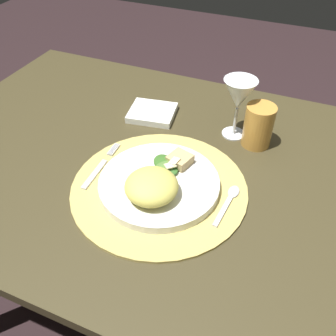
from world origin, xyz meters
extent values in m
plane|color=black|center=(0.00, 0.00, 0.00)|extent=(6.00, 6.00, 0.00)
cube|color=#3B341D|center=(0.00, 0.00, 0.69)|extent=(1.46, 0.84, 0.03)
cylinder|color=#3A381D|center=(-0.66, 0.34, 0.34)|extent=(0.07, 0.07, 0.68)
cylinder|color=tan|center=(-0.07, -0.09, 0.71)|extent=(0.39, 0.39, 0.01)
cylinder|color=silver|center=(-0.07, -0.09, 0.72)|extent=(0.26, 0.26, 0.02)
ellipsoid|color=#D9CD5B|center=(-0.06, -0.13, 0.75)|extent=(0.14, 0.14, 0.05)
ellipsoid|color=#507734|center=(-0.07, -0.05, 0.74)|extent=(0.06, 0.06, 0.02)
ellipsoid|color=#346628|center=(-0.06, -0.06, 0.74)|extent=(0.06, 0.05, 0.01)
ellipsoid|color=#2D6F2A|center=(-0.07, -0.05, 0.74)|extent=(0.06, 0.06, 0.01)
ellipsoid|color=#356322|center=(-0.08, -0.04, 0.74)|extent=(0.07, 0.07, 0.02)
cube|color=beige|center=(-0.05, -0.05, 0.75)|extent=(0.03, 0.03, 0.00)
cube|color=beige|center=(-0.05, -0.04, 0.75)|extent=(0.02, 0.03, 0.01)
cube|color=tan|center=(-0.05, -0.02, 0.74)|extent=(0.06, 0.06, 0.02)
cube|color=silver|center=(-0.22, -0.11, 0.71)|extent=(0.02, 0.10, 0.00)
cube|color=silver|center=(-0.23, -0.02, 0.71)|extent=(0.00, 0.05, 0.00)
cube|color=silver|center=(-0.22, -0.02, 0.71)|extent=(0.00, 0.05, 0.00)
cube|color=silver|center=(-0.22, -0.02, 0.71)|extent=(0.00, 0.05, 0.00)
cube|color=silver|center=(-0.21, -0.02, 0.71)|extent=(0.00, 0.05, 0.00)
cube|color=silver|center=(0.08, -0.10, 0.71)|extent=(0.02, 0.09, 0.00)
ellipsoid|color=silver|center=(0.09, -0.04, 0.71)|extent=(0.02, 0.04, 0.01)
cube|color=white|center=(-0.20, 0.17, 0.71)|extent=(0.14, 0.13, 0.02)
cylinder|color=silver|center=(0.03, 0.17, 0.71)|extent=(0.06, 0.06, 0.00)
cylinder|color=silver|center=(0.03, 0.17, 0.75)|extent=(0.01, 0.01, 0.08)
cone|color=silver|center=(0.03, 0.17, 0.82)|extent=(0.08, 0.08, 0.08)
cylinder|color=#C88C3B|center=(0.09, 0.15, 0.76)|extent=(0.07, 0.07, 0.11)
camera|label=1|loc=(0.18, -0.61, 1.28)|focal=39.26mm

